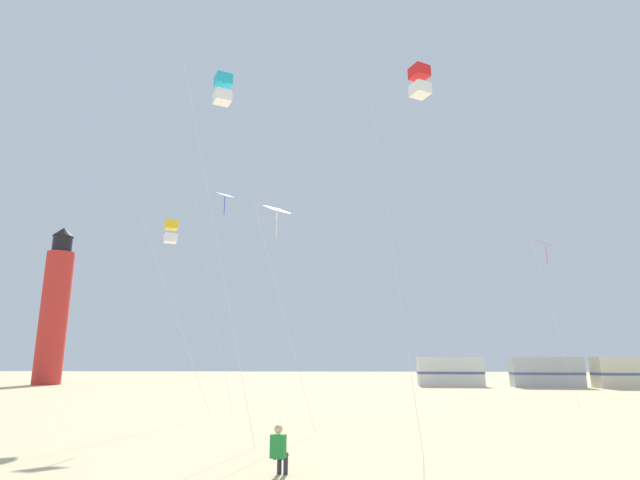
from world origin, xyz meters
The scene contains 11 objects.
kite_flyer_standing centered at (-1.08, 5.76, 0.61)m, with size 0.40×0.55×1.16m.
kite_box_scarlet centered at (3.30, 10.00, 12.52)m, with size 2.21×2.49×13.13m.
kite_box_cyan centered at (-4.10, 10.48, 12.71)m, with size 2.73×2.20×13.32m.
kite_diamond_blue centered at (-6.47, 20.71, 11.32)m, with size 2.74×2.11×12.11m.
kite_box_gold centered at (-8.36, 17.68, 8.95)m, with size 3.10×3.06×9.54m.
kite_diamond_white centered at (-2.29, 13.16, 8.37)m, with size 2.42×2.30×8.92m.
kite_diamond_rainbow centered at (12.33, 23.11, 8.94)m, with size 1.57×1.57×9.52m.
lighthouse_distant centered at (-30.76, 46.09, 7.84)m, with size 2.80×2.80×16.80m.
rv_van_white centered at (10.76, 46.46, 1.39)m, with size 6.55×2.65×2.80m.
rv_van_silver centered at (19.45, 44.38, 1.39)m, with size 6.61×2.86×2.80m.
rv_van_cream centered at (26.79, 43.39, 1.39)m, with size 6.47×2.41×2.80m.
Camera 1 is at (0.58, -6.97, 2.70)m, focal length 28.59 mm.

